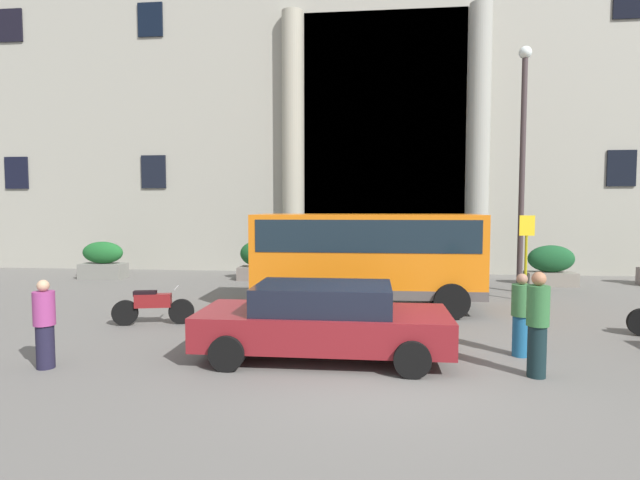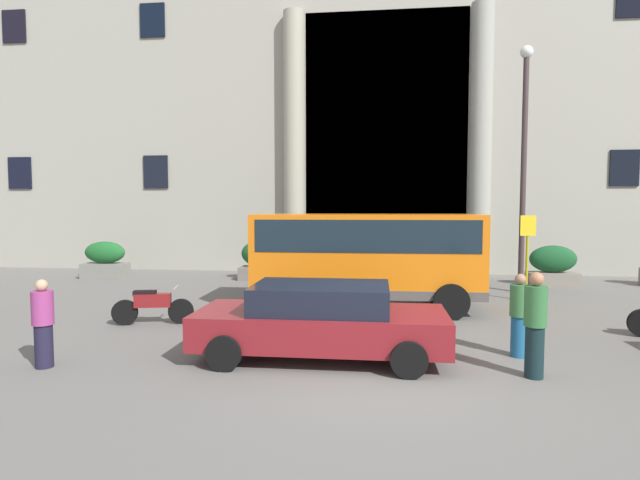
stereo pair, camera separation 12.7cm
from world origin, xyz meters
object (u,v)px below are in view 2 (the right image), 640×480
bus_stop_sign (527,248)px  lamppost_plaza_centre (524,151)px  pedestrian_man_crossing (43,324)px  hedge_planter_entrance_right (262,260)px  parked_sedan_far (321,320)px  hedge_planter_west (105,260)px  motorcycle_far_end (151,306)px  pedestrian_woman_dark_dress (535,325)px  pedestrian_woman_with_bag (520,315)px  hedge_planter_far_east (409,266)px  orange_minibus (367,252)px  hedge_planter_entrance_left (553,266)px  motorcycle_near_kerb (341,307)px

bus_stop_sign → lamppost_plaza_centre: (0.27, 1.58, 3.02)m
pedestrian_man_crossing → hedge_planter_entrance_right: bearing=-144.3°
bus_stop_sign → parked_sedan_far: size_ratio=0.55×
hedge_planter_west → lamppost_plaza_centre: lamppost_plaza_centre is taller
parked_sedan_far → motorcycle_far_end: bearing=153.7°
pedestrian_woman_dark_dress → pedestrian_woman_with_bag: 1.18m
lamppost_plaza_centre → pedestrian_woman_dark_dress: bearing=-104.0°
hedge_planter_west → hedge_planter_far_east: bearing=-0.2°
hedge_planter_far_east → motorcycle_far_end: hedge_planter_far_east is taller
orange_minibus → lamppost_plaza_centre: size_ratio=0.77×
orange_minibus → lamppost_plaza_centre: 6.65m
hedge_planter_entrance_left → hedge_planter_far_east: hedge_planter_entrance_left is taller
hedge_planter_west → lamppost_plaza_centre: (15.33, -1.50, 3.90)m
hedge_planter_west → pedestrian_man_crossing: size_ratio=1.10×
parked_sedan_far → motorcycle_near_kerb: bearing=85.9°
hedge_planter_entrance_right → hedge_planter_entrance_left: hedge_planter_entrance_right is taller
hedge_planter_west → bus_stop_sign: bearing=-11.6°
orange_minibus → lamppost_plaza_centre: lamppost_plaza_centre is taller
hedge_planter_entrance_right → hedge_planter_far_east: size_ratio=0.77×
orange_minibus → motorcycle_far_end: (-5.08, -2.46, -1.11)m
hedge_planter_entrance_right → parked_sedan_far: hedge_planter_entrance_right is taller
hedge_planter_west → motorcycle_far_end: bearing=-53.6°
bus_stop_sign → hedge_planter_entrance_left: bus_stop_sign is taller
parked_sedan_far → motorcycle_near_kerb: size_ratio=2.36×
parked_sedan_far → pedestrian_woman_dark_dress: (3.61, -0.67, 0.17)m
hedge_planter_west → hedge_planter_entrance_right: size_ratio=1.04×
orange_minibus → hedge_planter_entrance_left: (6.49, 4.73, -0.87)m
bus_stop_sign → pedestrian_woman_with_bag: 6.07m
orange_minibus → hedge_planter_entrance_left: 8.08m
bus_stop_sign → motorcycle_far_end: (-9.78, -4.09, -1.13)m
hedge_planter_entrance_left → lamppost_plaza_centre: lamppost_plaza_centre is taller
hedge_planter_entrance_left → motorcycle_far_end: hedge_planter_entrance_left is taller
parked_sedan_far → hedge_planter_entrance_right: bearing=109.7°
orange_minibus → bus_stop_sign: (4.71, 1.63, 0.02)m
motorcycle_near_kerb → pedestrian_man_crossing: pedestrian_man_crossing is taller
parked_sedan_far → motorcycle_near_kerb: (0.19, 2.52, -0.26)m
hedge_planter_entrance_right → pedestrian_woman_dark_dress: (7.02, -10.36, 0.15)m
parked_sedan_far → motorcycle_far_end: size_ratio=2.45×
hedge_planter_west → hedge_planter_entrance_right: hedge_planter_entrance_right is taller
bus_stop_sign → hedge_planter_far_east: size_ratio=1.21×
hedge_planter_entrance_left → motorcycle_near_kerb: (-7.04, -6.83, -0.24)m
parked_sedan_far → pedestrian_woman_with_bag: (3.68, 0.50, 0.07)m
hedge_planter_entrance_right → pedestrian_woman_dark_dress: size_ratio=0.93×
bus_stop_sign → hedge_planter_far_east: 4.55m
hedge_planter_west → pedestrian_woman_dark_dress: bearing=-37.1°
parked_sedan_far → pedestrian_man_crossing: size_ratio=2.97×
motorcycle_near_kerb → hedge_planter_west: bearing=159.9°
pedestrian_woman_with_bag → motorcycle_near_kerb: bearing=21.6°
orange_minibus → hedge_planter_west: orange_minibus is taller
bus_stop_sign → hedge_planter_entrance_right: 9.54m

